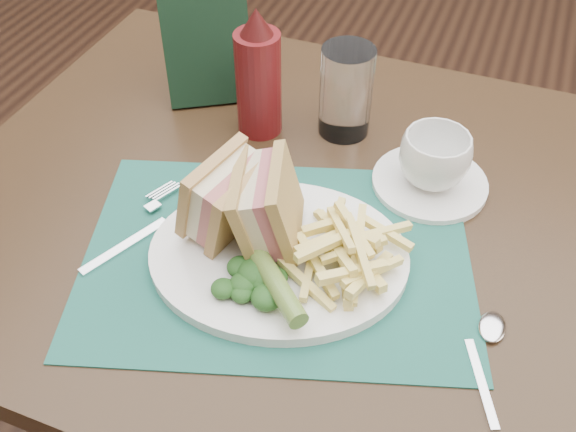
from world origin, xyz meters
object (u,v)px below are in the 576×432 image
object	(u,v)px
table_main	(291,358)
drinking_glass	(346,92)
placemat	(277,256)
sandwich_half_a	(211,189)
plate	(279,256)
saucer	(429,183)
coffee_cup	(434,159)
ketchup_bottle	(258,73)
sandwich_half_b	(249,204)
check_presenter	(206,35)

from	to	relation	value
table_main	drinking_glass	distance (m)	0.47
placemat	sandwich_half_a	distance (m)	0.11
plate	saucer	distance (m)	0.24
table_main	coffee_cup	distance (m)	0.46
ketchup_bottle	sandwich_half_b	bearing A→B (deg)	-69.84
sandwich_half_b	ketchup_bottle	xyz separation A→B (m)	(-0.08, 0.22, 0.02)
drinking_glass	check_presenter	bearing A→B (deg)	175.95
saucer	plate	bearing A→B (deg)	-125.12
plate	ketchup_bottle	xyz separation A→B (m)	(-0.12, 0.23, 0.08)
placemat	drinking_glass	xyz separation A→B (m)	(-0.00, 0.26, 0.06)
table_main	plate	bearing A→B (deg)	-77.14
table_main	coffee_cup	size ratio (longest dim) A/B	9.97
table_main	saucer	xyz separation A→B (m)	(0.16, 0.09, 0.38)
plate	saucer	xyz separation A→B (m)	(0.14, 0.19, -0.00)
ketchup_bottle	table_main	bearing A→B (deg)	-51.86
table_main	placemat	xyz separation A→B (m)	(0.02, -0.10, 0.38)
sandwich_half_a	coffee_cup	bearing A→B (deg)	50.49
table_main	sandwich_half_a	distance (m)	0.46
placemat	saucer	bearing A→B (deg)	53.12
sandwich_half_a	sandwich_half_b	xyz separation A→B (m)	(0.05, -0.01, 0.00)
coffee_cup	check_presenter	size ratio (longest dim) A/B	0.44
plate	sandwich_half_a	world-z (taller)	sandwich_half_a
table_main	saucer	distance (m)	0.42
sandwich_half_a	ketchup_bottle	bearing A→B (deg)	110.82
saucer	check_presenter	distance (m)	0.38
plate	saucer	world-z (taller)	plate
table_main	plate	xyz separation A→B (m)	(0.02, -0.11, 0.38)
plate	coffee_cup	distance (m)	0.24
placemat	coffee_cup	world-z (taller)	coffee_cup
table_main	check_presenter	distance (m)	0.54
coffee_cup	check_presenter	world-z (taller)	check_presenter
plate	sandwich_half_b	xyz separation A→B (m)	(-0.04, 0.01, 0.06)
plate	sandwich_half_b	size ratio (longest dim) A/B	2.85
sandwich_half_a	check_presenter	size ratio (longest dim) A/B	0.50
placemat	ketchup_bottle	distance (m)	0.27
sandwich_half_b	ketchup_bottle	size ratio (longest dim) A/B	0.57
table_main	drinking_glass	size ratio (longest dim) A/B	6.92
saucer	placemat	bearing A→B (deg)	-126.88
ketchup_bottle	check_presenter	distance (m)	0.12
placemat	check_presenter	xyz separation A→B (m)	(-0.22, 0.28, 0.10)
sandwich_half_a	check_presenter	world-z (taller)	check_presenter
sandwich_half_a	saucer	xyz separation A→B (m)	(0.23, 0.17, -0.06)
check_presenter	ketchup_bottle	bearing A→B (deg)	-58.96
sandwich_half_b	drinking_glass	size ratio (longest dim) A/B	0.81
sandwich_half_b	check_presenter	bearing A→B (deg)	107.75
sandwich_half_a	plate	bearing A→B (deg)	1.04
drinking_glass	check_presenter	world-z (taller)	check_presenter
ketchup_bottle	check_presenter	xyz separation A→B (m)	(-0.11, 0.06, 0.01)
table_main	check_presenter	bearing A→B (deg)	138.63
table_main	plate	size ratio (longest dim) A/B	3.00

